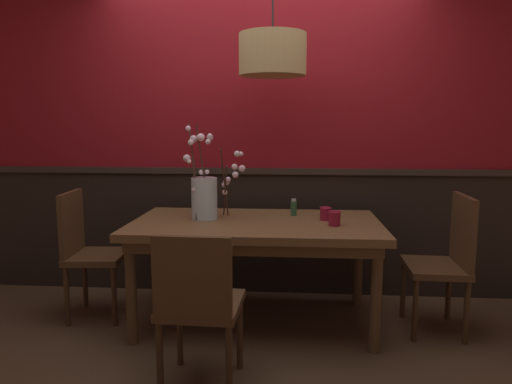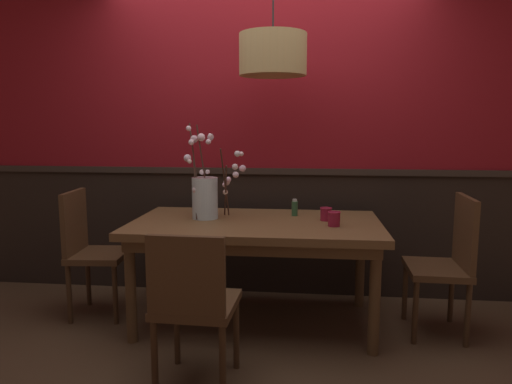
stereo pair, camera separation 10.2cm
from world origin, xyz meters
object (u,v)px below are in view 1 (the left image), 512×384
object	(u,v)px
chair_far_side_right	(294,227)
chair_far_side_left	(237,225)
dining_table	(256,233)
candle_holder_nearer_center	(334,218)
vase_with_blossoms	(205,195)
chair_head_east_end	(446,256)
condiment_bottle	(294,208)
chair_head_west_end	(87,248)
pendant_lamp	(273,55)
candle_holder_nearer_edge	(326,214)
chair_near_side_left	(198,301)

from	to	relation	value
chair_far_side_right	chair_far_side_left	xyz separation A→B (m)	(-0.51, 0.00, 0.01)
dining_table	candle_holder_nearer_center	distance (m)	0.56
vase_with_blossoms	candle_holder_nearer_center	xyz separation A→B (m)	(0.90, -0.17, -0.12)
chair_head_east_end	condiment_bottle	world-z (taller)	chair_head_east_end
chair_head_west_end	condiment_bottle	size ratio (longest dim) A/B	7.44
dining_table	chair_head_west_end	bearing A→B (deg)	179.32
vase_with_blossoms	pendant_lamp	distance (m)	1.07
chair_head_east_end	candle_holder_nearer_center	distance (m)	0.81
chair_head_west_end	condiment_bottle	distance (m)	1.54
dining_table	chair_head_west_end	world-z (taller)	chair_head_west_end
vase_with_blossoms	candle_holder_nearer_edge	world-z (taller)	vase_with_blossoms
chair_head_east_end	condiment_bottle	distance (m)	1.10
chair_far_side_right	candle_holder_nearer_edge	bearing A→B (deg)	-75.54
chair_head_east_end	pendant_lamp	xyz separation A→B (m)	(-1.19, 0.11, 1.35)
chair_far_side_left	candle_holder_nearer_center	xyz separation A→B (m)	(0.77, -1.02, 0.27)
chair_head_east_end	vase_with_blossoms	xyz separation A→B (m)	(-1.66, 0.09, 0.39)
chair_near_side_left	chair_head_west_end	xyz separation A→B (m)	(-1.01, 0.91, 0.02)
chair_far_side_right	candle_holder_nearer_center	bearing A→B (deg)	-75.58
chair_head_west_end	pendant_lamp	world-z (taller)	pendant_lamp
chair_near_side_left	chair_head_east_end	bearing A→B (deg)	29.51
vase_with_blossoms	candle_holder_nearer_center	bearing A→B (deg)	-10.64
chair_near_side_left	chair_far_side_right	size ratio (longest dim) A/B	0.96
chair_far_side_right	vase_with_blossoms	size ratio (longest dim) A/B	1.33
condiment_bottle	vase_with_blossoms	bearing A→B (deg)	-165.15
dining_table	chair_far_side_right	xyz separation A→B (m)	(0.27, 0.90, -0.15)
candle_holder_nearer_edge	vase_with_blossoms	bearing A→B (deg)	-179.18
dining_table	chair_far_side_left	bearing A→B (deg)	104.89
chair_head_west_end	pendant_lamp	distance (m)	1.91
candle_holder_nearer_center	candle_holder_nearer_edge	bearing A→B (deg)	104.19
chair_head_east_end	pendant_lamp	bearing A→B (deg)	174.78
candle_holder_nearer_center	pendant_lamp	world-z (taller)	pendant_lamp
chair_head_west_end	candle_holder_nearer_edge	world-z (taller)	chair_head_west_end
chair_far_side_left	candle_holder_nearer_center	bearing A→B (deg)	-52.86
dining_table	vase_with_blossoms	xyz separation A→B (m)	(-0.37, 0.06, 0.25)
dining_table	vase_with_blossoms	world-z (taller)	vase_with_blossoms
candle_holder_nearer_edge	chair_far_side_left	bearing A→B (deg)	130.89
chair_head_west_end	vase_with_blossoms	distance (m)	0.96
chair_far_side_right	candle_holder_nearer_center	xyz separation A→B (m)	(0.26, -1.02, 0.28)
dining_table	vase_with_blossoms	size ratio (longest dim) A/B	2.54
chair_head_east_end	vase_with_blossoms	distance (m)	1.71
chair_head_east_end	pendant_lamp	size ratio (longest dim) A/B	0.98
chair_near_side_left	condiment_bottle	distance (m)	1.26
vase_with_blossoms	chair_near_side_left	bearing A→B (deg)	-81.88
chair_far_side_right	dining_table	bearing A→B (deg)	-106.65
vase_with_blossoms	condiment_bottle	world-z (taller)	vase_with_blossoms
chair_head_west_end	vase_with_blossoms	size ratio (longest dim) A/B	1.37
pendant_lamp	candle_holder_nearer_edge	bearing A→B (deg)	-1.29
vase_with_blossoms	candle_holder_nearer_center	world-z (taller)	vase_with_blossoms
chair_head_west_end	candle_holder_nearer_center	size ratio (longest dim) A/B	9.49
chair_far_side_left	candle_holder_nearer_center	size ratio (longest dim) A/B	9.43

